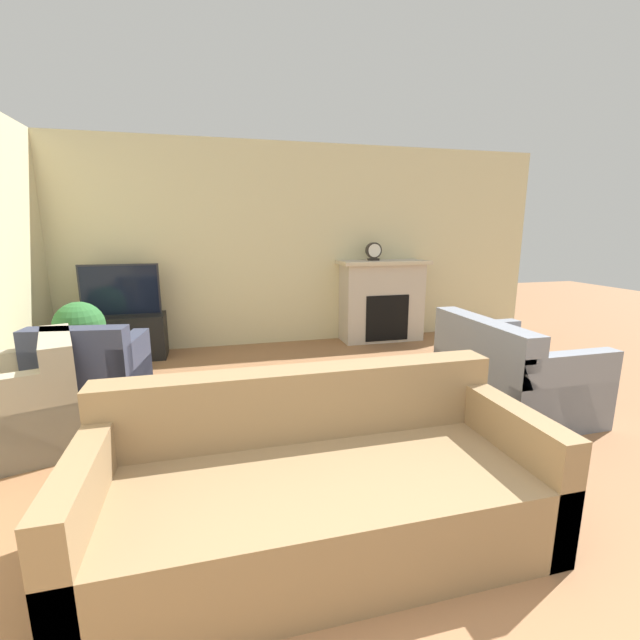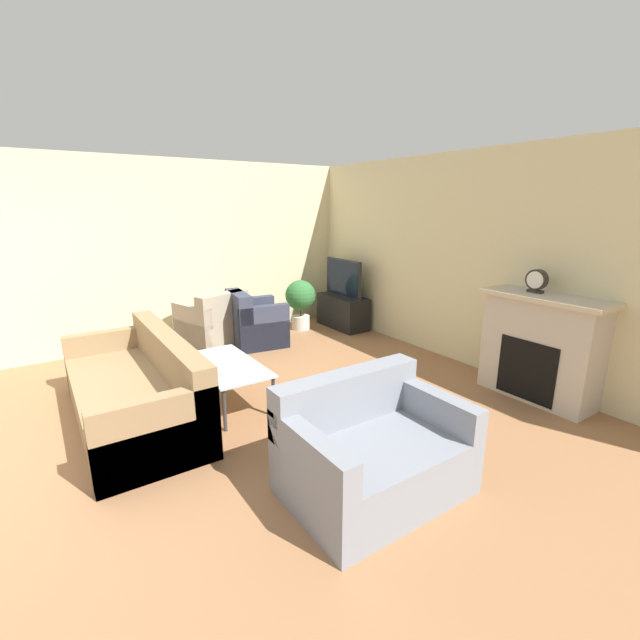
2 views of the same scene
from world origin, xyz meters
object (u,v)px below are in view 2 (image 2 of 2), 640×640
at_px(armchair_accent, 255,325).
at_px(couch_loveseat, 371,453).
at_px(tv, 343,278).
at_px(potted_plant, 301,299).
at_px(mantel_clock, 537,281).
at_px(armchair_by_window, 214,325).
at_px(coffee_table, 227,367).
at_px(couch_sectional, 137,392).

bearing_deg(armchair_accent, couch_loveseat, 175.71).
relative_size(tv, potted_plant, 1.07).
distance_m(potted_plant, mantel_clock, 3.73).
height_order(armchair_by_window, coffee_table, armchair_by_window).
bearing_deg(couch_sectional, coffee_table, 80.82).
bearing_deg(potted_plant, armchair_accent, -71.81).
height_order(armchair_by_window, potted_plant, potted_plant).
bearing_deg(coffee_table, armchair_by_window, 163.63).
relative_size(couch_sectional, armchair_accent, 2.57).
relative_size(coffee_table, mantel_clock, 4.70).
relative_size(armchair_accent, potted_plant, 1.04).
height_order(couch_loveseat, mantel_clock, mantel_clock).
bearing_deg(couch_loveseat, mantel_clock, 7.57).
distance_m(couch_loveseat, armchair_by_window, 3.93).
xyz_separation_m(couch_sectional, armchair_by_window, (-1.85, 1.45, 0.02)).
relative_size(tv, armchair_accent, 1.03).
relative_size(couch_loveseat, armchair_accent, 1.46).
relative_size(potted_plant, mantel_clock, 3.35).
bearing_deg(potted_plant, coffee_table, -46.81).
height_order(armchair_by_window, armchair_accent, same).
xyz_separation_m(tv, coffee_table, (1.67, -2.76, -0.46)).
distance_m(couch_sectional, coffee_table, 0.89).
xyz_separation_m(couch_sectional, potted_plant, (-1.84, 2.98, 0.23)).
xyz_separation_m(couch_loveseat, potted_plant, (-3.91, 1.78, 0.22)).
height_order(potted_plant, mantel_clock, mantel_clock).
relative_size(armchair_by_window, armchair_accent, 1.16).
height_order(couch_loveseat, coffee_table, couch_loveseat).
distance_m(couch_loveseat, coffee_table, 1.97).
distance_m(couch_loveseat, armchair_accent, 3.67).
relative_size(tv, coffee_table, 0.77).
relative_size(couch_loveseat, armchair_by_window, 1.25).
bearing_deg(couch_loveseat, couch_sectional, 119.98).
bearing_deg(coffee_table, potted_plant, 133.19).
bearing_deg(mantel_clock, coffee_table, -119.44).
relative_size(couch_sectional, potted_plant, 2.68).
distance_m(coffee_table, mantel_clock, 3.38).
distance_m(armchair_by_window, potted_plant, 1.54).
height_order(couch_sectional, armchair_accent, same).
height_order(armchair_accent, coffee_table, armchair_accent).
xyz_separation_m(couch_loveseat, mantel_clock, (-0.33, 2.51, 0.98)).
bearing_deg(couch_sectional, tv, 112.82).
bearing_deg(potted_plant, couch_loveseat, -24.42).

